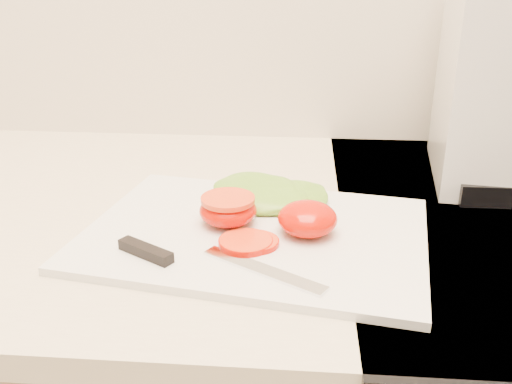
{
  "coord_description": "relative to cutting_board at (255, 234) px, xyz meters",
  "views": [
    {
      "loc": [
        0.11,
        0.97,
        1.24
      ],
      "look_at": [
        0.06,
        1.6,
        0.99
      ],
      "focal_mm": 40.0,
      "sensor_mm": 36.0,
      "label": 1
    }
  ],
  "objects": [
    {
      "name": "tomato_half_dome",
      "position": [
        0.06,
        -0.0,
        0.02
      ],
      "size": [
        0.07,
        0.07,
        0.04
      ],
      "primitive_type": "ellipsoid",
      "color": "#DA0700",
      "rests_on": "cutting_board"
    },
    {
      "name": "tomato_slice_0",
      "position": [
        -0.01,
        -0.04,
        0.01
      ],
      "size": [
        0.06,
        0.06,
        0.01
      ],
      "primitive_type": "cylinder",
      "color": "#EC5420",
      "rests_on": "cutting_board"
    },
    {
      "name": "knife",
      "position": [
        -0.06,
        -0.08,
        0.01
      ],
      "size": [
        0.23,
        0.09,
        0.01
      ],
      "rotation": [
        0.0,
        0.0,
        -0.55
      ],
      "color": "silver",
      "rests_on": "cutting_board"
    },
    {
      "name": "lettuce_leaf_1",
      "position": [
        0.05,
        0.08,
        0.02
      ],
      "size": [
        0.12,
        0.11,
        0.02
      ],
      "primitive_type": "ellipsoid",
      "rotation": [
        0.0,
        0.0,
        0.64
      ],
      "color": "#84BC31",
      "rests_on": "cutting_board"
    },
    {
      "name": "cutting_board",
      "position": [
        0.0,
        0.0,
        0.0
      ],
      "size": [
        0.44,
        0.35,
        0.01
      ],
      "primitive_type": "cube",
      "rotation": [
        0.0,
        0.0,
        -0.17
      ],
      "color": "silver",
      "rests_on": "counter"
    },
    {
      "name": "tomato_slice_1",
      "position": [
        0.0,
        -0.04,
        0.01
      ],
      "size": [
        0.05,
        0.05,
        0.01
      ],
      "primitive_type": "cylinder",
      "color": "#EC5420",
      "rests_on": "cutting_board"
    },
    {
      "name": "tomato_half_cut",
      "position": [
        -0.03,
        0.01,
        0.02
      ],
      "size": [
        0.07,
        0.07,
        0.04
      ],
      "color": "#DA0700",
      "rests_on": "cutting_board"
    },
    {
      "name": "lettuce_leaf_0",
      "position": [
        -0.0,
        0.08,
        0.02
      ],
      "size": [
        0.16,
        0.14,
        0.03
      ],
      "primitive_type": "ellipsoid",
      "rotation": [
        0.0,
        0.0,
        -0.47
      ],
      "color": "#84BC31",
      "rests_on": "cutting_board"
    }
  ]
}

